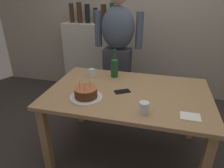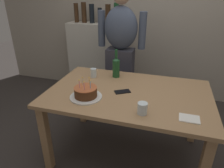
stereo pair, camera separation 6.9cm
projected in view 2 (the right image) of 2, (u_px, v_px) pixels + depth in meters
ground_plane at (126, 152)px, 2.22m from camera, size 10.00×10.00×0.00m
back_wall at (152, 12)px, 3.01m from camera, size 5.20×0.10×2.60m
dining_table at (128, 101)px, 1.94m from camera, size 1.50×0.96×0.74m
birthday_cake at (86, 93)px, 1.78m from camera, size 0.29×0.29×0.18m
water_glass_near at (142, 108)px, 1.55m from camera, size 0.08×0.08×0.09m
water_glass_far at (93, 73)px, 2.20m from camera, size 0.07×0.07×0.10m
wine_bottle at (116, 67)px, 2.17m from camera, size 0.08×0.08×0.31m
cell_phone at (122, 92)px, 1.89m from camera, size 0.16×0.14×0.01m
napkin_stack at (189, 119)px, 1.50m from camera, size 0.15×0.11×0.01m
person_man_bearded at (120, 52)px, 2.60m from camera, size 0.61×0.27×1.66m
shelf_cabinet at (97, 58)px, 3.33m from camera, size 0.90×0.30×1.43m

